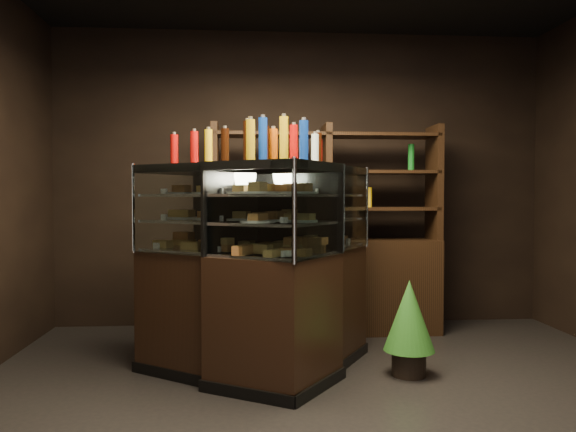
% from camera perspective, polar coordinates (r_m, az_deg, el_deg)
% --- Properties ---
extents(ground, '(5.00, 5.00, 0.00)m').
position_cam_1_polar(ground, '(3.58, 5.66, -19.63)').
color(ground, black).
rests_on(ground, ground).
extents(room_shell, '(5.02, 5.02, 3.01)m').
position_cam_1_polar(room_shell, '(3.38, 5.78, 12.61)').
color(room_shell, black).
rests_on(room_shell, ground).
extents(display_case, '(1.88, 1.60, 1.56)m').
position_cam_1_polar(display_case, '(4.23, -2.32, -8.88)').
color(display_case, black).
rests_on(display_case, ground).
extents(food_display, '(1.43, 1.20, 0.48)m').
position_cam_1_polar(food_display, '(4.16, -2.32, 0.33)').
color(food_display, '#CE914A').
rests_on(food_display, display_case).
extents(bottles_top, '(1.25, 1.06, 0.30)m').
position_cam_1_polar(bottles_top, '(4.18, -2.35, 7.16)').
color(bottles_top, black).
rests_on(bottles_top, display_case).
extents(potted_conifer, '(0.37, 0.37, 0.80)m').
position_cam_1_polar(potted_conifer, '(4.26, 12.21, -9.69)').
color(potted_conifer, black).
rests_on(potted_conifer, ground).
extents(back_shelving, '(2.17, 0.42, 2.00)m').
position_cam_1_polar(back_shelving, '(5.43, 3.90, -5.47)').
color(back_shelving, black).
rests_on(back_shelving, ground).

